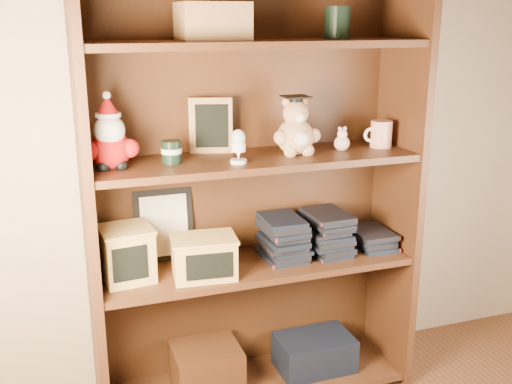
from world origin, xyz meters
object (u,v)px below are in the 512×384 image
(grad_teddy_bear, at_px, (296,132))
(treats_box, at_px, (127,253))
(bookcase, at_px, (251,199))
(teacher_mug, at_px, (381,134))

(grad_teddy_bear, bearing_deg, treats_box, 179.47)
(grad_teddy_bear, distance_m, treats_box, 0.73)
(treats_box, bearing_deg, bookcase, 6.29)
(bookcase, xyz_separation_m, grad_teddy_bear, (0.15, -0.06, 0.25))
(bookcase, bearing_deg, teacher_mug, -5.78)
(bookcase, distance_m, grad_teddy_bear, 0.30)
(grad_teddy_bear, relative_size, teacher_mug, 1.89)
(grad_teddy_bear, xyz_separation_m, treats_box, (-0.62, 0.01, -0.39))
(teacher_mug, xyz_separation_m, treats_box, (-0.97, -0.00, -0.35))
(bookcase, distance_m, treats_box, 0.49)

